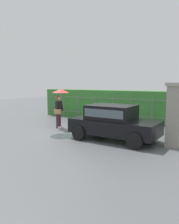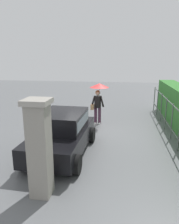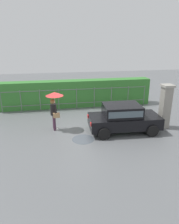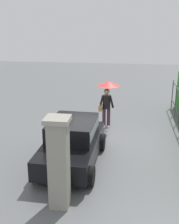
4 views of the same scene
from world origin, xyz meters
The scene contains 7 objects.
ground_plane centered at (0.00, 0.00, 0.00)m, with size 40.00×40.00×0.00m, color slate.
car centered at (2.29, -0.70, 0.80)m, with size 3.80×1.98×1.48m.
pedestrian centered at (-1.25, 0.17, 1.51)m, with size 0.93×0.93×2.08m.
gate_pillar centered at (4.69, -0.59, 1.24)m, with size 0.60×0.60×2.42m.
fence_section centered at (0.31, 3.38, 0.83)m, with size 9.96×0.05×1.50m.
hedge_row centered at (0.31, 4.11, 0.95)m, with size 10.91×0.90×1.90m, color #387F33.
puddle_near centered at (0.06, -1.30, 0.00)m, with size 1.11×1.11×0.00m, color #4C545B.
Camera 1 is at (6.30, -9.39, 2.45)m, focal length 36.75 mm.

